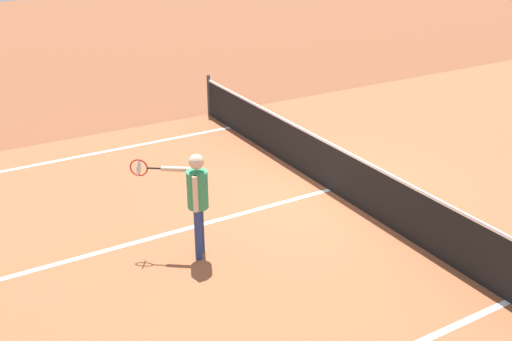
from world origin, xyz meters
name	(u,v)px	position (x,y,z in m)	size (l,w,h in m)	color
ground_plane	(329,190)	(0.00, 0.00, 0.00)	(60.00, 60.00, 0.00)	brown
court_surface_inbounds	(329,190)	(0.00, 0.00, 0.00)	(10.62, 24.40, 0.00)	#9E5433
line_center_service	(176,231)	(0.00, -3.20, 0.00)	(0.10, 6.40, 0.01)	white
net	(331,167)	(0.00, 0.00, 0.49)	(10.60, 0.09, 1.07)	#33383D
player_near	(196,194)	(0.84, -3.18, 1.06)	(0.95, 0.94, 1.70)	navy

